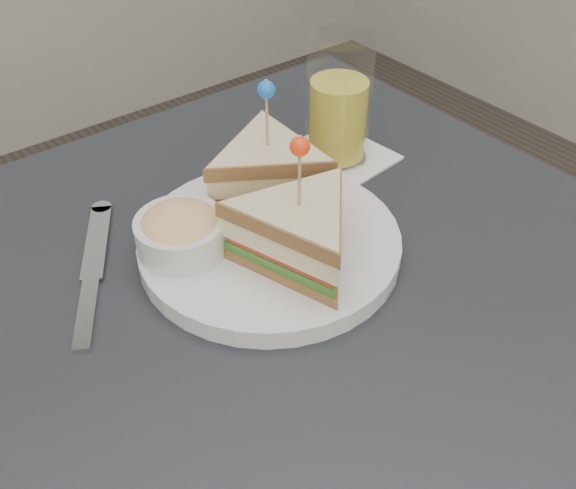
# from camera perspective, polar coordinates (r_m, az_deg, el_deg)

# --- Properties ---
(table) EXTENTS (0.80, 0.80, 0.75)m
(table) POSITION_cam_1_polar(r_m,az_deg,el_deg) (0.69, -0.15, -8.86)
(table) COLOR black
(table) RESTS_ON ground
(plate_meal) EXTENTS (0.34, 0.34, 0.16)m
(plate_meal) POSITION_cam_1_polar(r_m,az_deg,el_deg) (0.66, -1.60, 2.84)
(plate_meal) COLOR silver
(plate_meal) RESTS_ON table
(cutlery_knife) EXTENTS (0.13, 0.20, 0.01)m
(cutlery_knife) POSITION_cam_1_polar(r_m,az_deg,el_deg) (0.67, -17.01, -2.51)
(cutlery_knife) COLOR silver
(cutlery_knife) RESTS_ON table
(drink_set) EXTENTS (0.14, 0.14, 0.16)m
(drink_set) POSITION_cam_1_polar(r_m,az_deg,el_deg) (0.79, 4.50, 11.97)
(drink_set) COLOR white
(drink_set) RESTS_ON table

